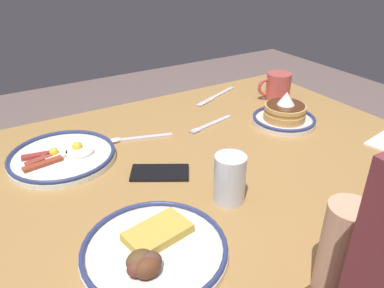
% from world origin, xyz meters
% --- Properties ---
extents(dining_table, '(1.21, 0.92, 0.75)m').
position_xyz_m(dining_table, '(0.00, 0.00, 0.64)').
color(dining_table, '#A67942').
rests_on(dining_table, ground_plane).
extents(plate_near_main, '(0.20, 0.20, 0.11)m').
position_xyz_m(plate_near_main, '(-0.31, -0.04, 0.77)').
color(plate_near_main, silver).
rests_on(plate_near_main, dining_table).
extents(plate_center_pancakes, '(0.28, 0.28, 0.04)m').
position_xyz_m(plate_center_pancakes, '(0.36, -0.17, 0.76)').
color(plate_center_pancakes, white).
rests_on(plate_center_pancakes, dining_table).
extents(plate_far_companion, '(0.27, 0.27, 0.05)m').
position_xyz_m(plate_far_companion, '(0.30, 0.26, 0.76)').
color(plate_far_companion, white).
rests_on(plate_far_companion, dining_table).
extents(coffee_mug, '(0.12, 0.09, 0.10)m').
position_xyz_m(coffee_mug, '(-0.43, -0.21, 0.80)').
color(coffee_mug, '#BF4C47').
rests_on(coffee_mug, dining_table).
extents(drinking_glass, '(0.07, 0.07, 0.11)m').
position_xyz_m(drinking_glass, '(0.08, 0.19, 0.80)').
color(drinking_glass, silver).
rests_on(drinking_glass, dining_table).
extents(cell_phone, '(0.16, 0.14, 0.01)m').
position_xyz_m(cell_phone, '(0.17, 0.02, 0.75)').
color(cell_phone, black).
rests_on(cell_phone, dining_table).
extents(fork_near, '(0.18, 0.06, 0.01)m').
position_xyz_m(fork_near, '(-0.10, -0.15, 0.75)').
color(fork_near, silver).
rests_on(fork_near, dining_table).
extents(butter_knife, '(0.22, 0.10, 0.01)m').
position_xyz_m(butter_knife, '(-0.25, -0.35, 0.75)').
color(butter_knife, silver).
rests_on(butter_knife, dining_table).
extents(tea_spoon, '(0.18, 0.07, 0.01)m').
position_xyz_m(tea_spoon, '(0.16, -0.19, 0.75)').
color(tea_spoon, silver).
rests_on(tea_spoon, dining_table).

